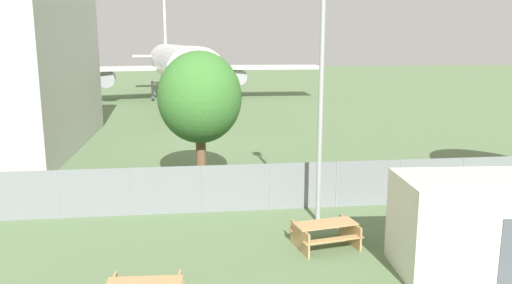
{
  "coord_description": "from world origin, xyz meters",
  "views": [
    {
      "loc": [
        -2.77,
        -6.93,
        6.21
      ],
      "look_at": [
        -0.16,
        13.75,
        2.0
      ],
      "focal_mm": 35.0,
      "sensor_mm": 36.0,
      "label": 1
    }
  ],
  "objects": [
    {
      "name": "perimeter_fence",
      "position": [
        -0.0,
        10.75,
        0.89
      ],
      "size": [
        56.07,
        0.07,
        1.78
      ],
      "color": "gray",
      "rests_on": "ground"
    },
    {
      "name": "airplane",
      "position": [
        -4.66,
        46.22,
        3.94
      ],
      "size": [
        32.67,
        40.47,
        11.58
      ],
      "rotation": [
        0.0,
        0.0,
        -1.46
      ],
      "color": "white",
      "rests_on": "ground"
    },
    {
      "name": "portable_cabin",
      "position": [
        4.6,
        5.0,
        1.33
      ],
      "size": [
        4.09,
        2.65,
        2.67
      ],
      "rotation": [
        0.0,
        0.0,
        -0.07
      ],
      "color": "beige",
      "rests_on": "ground"
    },
    {
      "name": "picnic_bench_open_grass",
      "position": [
        1.15,
        7.15,
        0.48
      ],
      "size": [
        2.11,
        1.72,
        0.76
      ],
      "rotation": [
        0.0,
        0.0,
        0.18
      ],
      "color": "tan",
      "rests_on": "ground"
    },
    {
      "name": "tree_left_of_cabin",
      "position": [
        -2.51,
        13.85,
        3.91
      ],
      "size": [
        3.49,
        3.49,
        5.86
      ],
      "color": "brown",
      "rests_on": "ground"
    },
    {
      "name": "light_mast",
      "position": [
        1.47,
        9.33,
        5.37
      ],
      "size": [
        0.44,
        0.44,
        8.94
      ],
      "color": "#99999E",
      "rests_on": "ground"
    }
  ]
}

